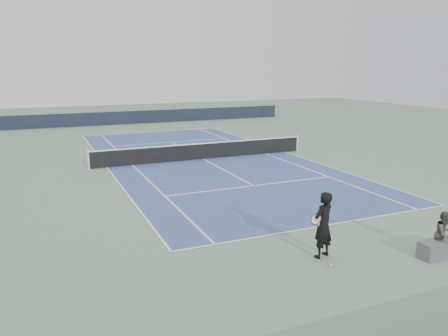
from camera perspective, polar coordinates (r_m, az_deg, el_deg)
name	(u,v)px	position (r m, az deg, el deg)	size (l,w,h in m)	color
ground	(203,159)	(25.40, -2.75, 1.16)	(80.00, 80.00, 0.00)	slate
court_surface	(203,159)	(25.40, -2.75, 1.17)	(10.97, 23.77, 0.01)	#3C518E
tennis_net	(203,151)	(25.30, -2.76, 2.28)	(12.90, 0.10, 1.07)	silver
windscreen_far	(136,117)	(42.33, -11.42, 6.51)	(30.00, 0.25, 1.20)	black
tennis_player	(323,225)	(12.52, 12.80, -7.25)	(0.87, 0.71, 1.90)	black
tennis_ball	(331,265)	(12.33, 13.76, -12.23)	(0.07, 0.07, 0.07)	yellow
spectator_bench	(443,240)	(13.89, 26.72, -8.44)	(1.54, 0.66, 1.31)	#59595E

